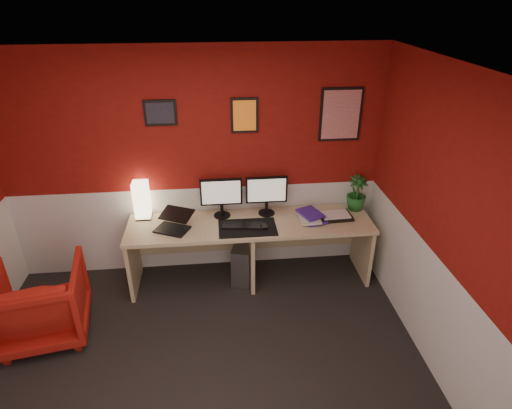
# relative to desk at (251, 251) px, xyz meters

# --- Properties ---
(ground) EXTENTS (4.00, 3.50, 0.01)m
(ground) POSITION_rel_desk_xyz_m (-0.56, -1.41, -0.36)
(ground) COLOR black
(ground) RESTS_ON ground
(ceiling) EXTENTS (4.00, 3.50, 0.01)m
(ceiling) POSITION_rel_desk_xyz_m (-0.56, -1.41, 2.13)
(ceiling) COLOR white
(ceiling) RESTS_ON ground
(wall_back) EXTENTS (4.00, 0.01, 2.50)m
(wall_back) POSITION_rel_desk_xyz_m (-0.56, 0.34, 0.89)
(wall_back) COLOR maroon
(wall_back) RESTS_ON ground
(wall_right) EXTENTS (0.01, 3.50, 2.50)m
(wall_right) POSITION_rel_desk_xyz_m (1.44, -1.41, 0.89)
(wall_right) COLOR maroon
(wall_right) RESTS_ON ground
(wainscot_back) EXTENTS (4.00, 0.01, 1.00)m
(wainscot_back) POSITION_rel_desk_xyz_m (-0.56, 0.34, 0.14)
(wainscot_back) COLOR silver
(wainscot_back) RESTS_ON ground
(wainscot_right) EXTENTS (0.01, 3.50, 1.00)m
(wainscot_right) POSITION_rel_desk_xyz_m (1.43, -1.41, 0.14)
(wainscot_right) COLOR silver
(wainscot_right) RESTS_ON ground
(desk) EXTENTS (2.60, 0.65, 0.73)m
(desk) POSITION_rel_desk_xyz_m (0.00, 0.00, 0.00)
(desk) COLOR tan
(desk) RESTS_ON ground
(shoji_lamp) EXTENTS (0.16, 0.16, 0.40)m
(shoji_lamp) POSITION_rel_desk_xyz_m (-1.14, 0.23, 0.56)
(shoji_lamp) COLOR #FFE5B2
(shoji_lamp) RESTS_ON desk
(laptop) EXTENTS (0.40, 0.35, 0.22)m
(laptop) POSITION_rel_desk_xyz_m (-0.82, -0.07, 0.47)
(laptop) COLOR black
(laptop) RESTS_ON desk
(monitor_left) EXTENTS (0.45, 0.06, 0.58)m
(monitor_left) POSITION_rel_desk_xyz_m (-0.29, 0.18, 0.66)
(monitor_left) COLOR black
(monitor_left) RESTS_ON desk
(monitor_right) EXTENTS (0.45, 0.06, 0.58)m
(monitor_right) POSITION_rel_desk_xyz_m (0.20, 0.18, 0.66)
(monitor_right) COLOR black
(monitor_right) RESTS_ON desk
(desk_mat) EXTENTS (0.60, 0.38, 0.01)m
(desk_mat) POSITION_rel_desk_xyz_m (-0.04, -0.11, 0.37)
(desk_mat) COLOR black
(desk_mat) RESTS_ON desk
(keyboard) EXTENTS (0.43, 0.19, 0.02)m
(keyboard) POSITION_rel_desk_xyz_m (-0.09, -0.07, 0.38)
(keyboard) COLOR black
(keyboard) RESTS_ON desk_mat
(mouse) EXTENTS (0.08, 0.11, 0.03)m
(mouse) POSITION_rel_desk_xyz_m (0.13, -0.13, 0.39)
(mouse) COLOR black
(mouse) RESTS_ON desk_mat
(book_bottom) EXTENTS (0.27, 0.33, 0.03)m
(book_bottom) POSITION_rel_desk_xyz_m (0.57, -0.02, 0.38)
(book_bottom) COLOR #3E2199
(book_bottom) RESTS_ON desk
(book_middle) EXTENTS (0.22, 0.29, 0.02)m
(book_middle) POSITION_rel_desk_xyz_m (0.53, -0.03, 0.40)
(book_middle) COLOR silver
(book_middle) RESTS_ON book_bottom
(book_top) EXTENTS (0.30, 0.34, 0.03)m
(book_top) POSITION_rel_desk_xyz_m (0.55, -0.02, 0.43)
(book_top) COLOR #3E2199
(book_top) RESTS_ON book_middle
(zen_tray) EXTENTS (0.36, 0.27, 0.03)m
(zen_tray) POSITION_rel_desk_xyz_m (0.93, 0.02, 0.38)
(zen_tray) COLOR black
(zen_tray) RESTS_ON desk
(potted_plant) EXTENTS (0.24, 0.24, 0.40)m
(potted_plant) POSITION_rel_desk_xyz_m (1.20, 0.19, 0.56)
(potted_plant) COLOR #19591E
(potted_plant) RESTS_ON desk
(pc_tower) EXTENTS (0.31, 0.49, 0.45)m
(pc_tower) POSITION_rel_desk_xyz_m (-0.08, 0.04, -0.14)
(pc_tower) COLOR #99999E
(pc_tower) RESTS_ON ground
(armchair) EXTENTS (0.89, 0.91, 0.72)m
(armchair) POSITION_rel_desk_xyz_m (-2.01, -0.64, -0.01)
(armchair) COLOR #AB1D14
(armchair) RESTS_ON ground
(art_left) EXTENTS (0.32, 0.02, 0.26)m
(art_left) POSITION_rel_desk_xyz_m (-0.86, 0.33, 1.49)
(art_left) COLOR black
(art_left) RESTS_ON wall_back
(art_center) EXTENTS (0.28, 0.02, 0.36)m
(art_center) POSITION_rel_desk_xyz_m (-0.02, 0.33, 1.44)
(art_center) COLOR orange
(art_center) RESTS_ON wall_back
(art_right) EXTENTS (0.44, 0.02, 0.56)m
(art_right) POSITION_rel_desk_xyz_m (0.98, 0.33, 1.42)
(art_right) COLOR red
(art_right) RESTS_ON wall_back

